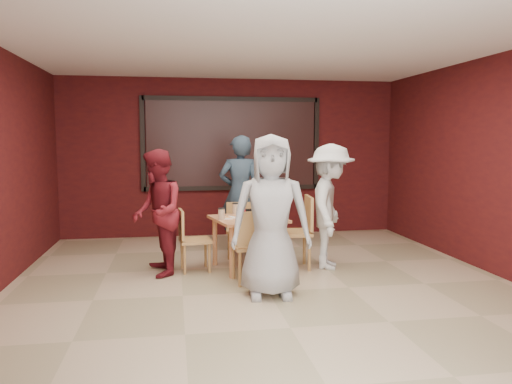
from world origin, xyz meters
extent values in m
plane|color=tan|center=(0.00, 0.00, 0.00)|extent=(7.00, 7.00, 0.00)
cube|color=black|center=(0.00, 3.45, 1.65)|extent=(3.00, 0.02, 1.50)
cube|color=tan|center=(-0.07, 1.04, 0.67)|extent=(1.05, 1.05, 0.04)
cylinder|color=tan|center=(-0.49, 1.31, 0.33)|extent=(0.06, 0.06, 0.66)
cylinder|color=tan|center=(0.19, 1.46, 0.33)|extent=(0.06, 0.06, 0.66)
cylinder|color=tan|center=(-0.34, 0.62, 0.33)|extent=(0.06, 0.06, 0.66)
cylinder|color=tan|center=(0.35, 0.78, 0.33)|extent=(0.06, 0.06, 0.66)
cylinder|color=white|center=(-0.07, 0.77, 0.70)|extent=(0.22, 0.22, 0.01)
cone|color=gold|center=(-0.07, 0.77, 0.71)|extent=(0.20, 0.20, 0.02)
cylinder|color=beige|center=(0.05, 0.68, 0.76)|extent=(0.09, 0.09, 0.14)
cylinder|color=black|center=(0.05, 0.68, 0.84)|extent=(0.09, 0.09, 0.01)
cylinder|color=white|center=(-0.07, 1.32, 0.70)|extent=(0.22, 0.22, 0.01)
cone|color=gold|center=(-0.07, 1.32, 0.71)|extent=(0.20, 0.20, 0.02)
cylinder|color=beige|center=(-0.19, 1.40, 0.76)|extent=(0.09, 0.09, 0.14)
cylinder|color=black|center=(-0.19, 1.40, 0.84)|extent=(0.09, 0.09, 0.01)
cylinder|color=white|center=(-0.35, 1.04, 0.70)|extent=(0.22, 0.22, 0.01)
cone|color=gold|center=(-0.35, 1.04, 0.71)|extent=(0.20, 0.20, 0.02)
cylinder|color=beige|center=(-0.44, 0.92, 0.76)|extent=(0.09, 0.09, 0.14)
cylinder|color=black|center=(-0.44, 0.92, 0.84)|extent=(0.09, 0.09, 0.01)
cylinder|color=white|center=(0.20, 1.04, 0.70)|extent=(0.22, 0.22, 0.01)
cone|color=gold|center=(0.20, 1.04, 0.71)|extent=(0.20, 0.20, 0.02)
cylinder|color=beige|center=(0.29, 1.16, 0.76)|extent=(0.09, 0.09, 0.14)
cylinder|color=black|center=(0.29, 1.16, 0.84)|extent=(0.09, 0.09, 0.01)
cylinder|color=silver|center=(0.00, 1.02, 0.74)|extent=(0.06, 0.06, 0.10)
cylinder|color=silver|center=(-0.05, 0.97, 0.73)|extent=(0.05, 0.05, 0.08)
cylinder|color=red|center=(-0.15, 1.00, 0.76)|extent=(0.07, 0.07, 0.15)
cube|color=black|center=(-0.04, 1.06, 0.75)|extent=(0.12, 0.07, 0.11)
cube|color=#AA7142|center=(-0.14, 0.42, 0.44)|extent=(0.47, 0.47, 0.04)
cylinder|color=#AA7142|center=(0.02, 0.61, 0.21)|extent=(0.04, 0.04, 0.42)
cylinder|color=#AA7142|center=(-0.33, 0.57, 0.21)|extent=(0.04, 0.04, 0.42)
cylinder|color=#AA7142|center=(0.06, 0.27, 0.21)|extent=(0.04, 0.04, 0.42)
cylinder|color=#AA7142|center=(-0.29, 0.23, 0.21)|extent=(0.04, 0.04, 0.42)
cube|color=#AA7142|center=(-0.11, 0.23, 0.69)|extent=(0.43, 0.08, 0.41)
cube|color=#AA7142|center=(-0.10, 1.73, 0.39)|extent=(0.43, 0.43, 0.04)
cylinder|color=#AA7142|center=(-0.27, 1.59, 0.19)|extent=(0.03, 0.03, 0.37)
cylinder|color=#AA7142|center=(0.04, 1.55, 0.19)|extent=(0.03, 0.03, 0.37)
cylinder|color=#AA7142|center=(-0.23, 1.90, 0.19)|extent=(0.03, 0.03, 0.37)
cylinder|color=#AA7142|center=(0.08, 1.86, 0.19)|extent=(0.03, 0.03, 0.37)
cube|color=#AA7142|center=(-0.08, 1.90, 0.61)|extent=(0.38, 0.08, 0.36)
cube|color=#AA7142|center=(-0.77, 1.05, 0.40)|extent=(0.43, 0.43, 0.04)
cylinder|color=#AA7142|center=(-0.60, 0.91, 0.19)|extent=(0.03, 0.03, 0.39)
cylinder|color=#AA7142|center=(-0.63, 1.23, 0.19)|extent=(0.03, 0.03, 0.39)
cylinder|color=#AA7142|center=(-0.92, 0.88, 0.19)|extent=(0.03, 0.03, 0.39)
cylinder|color=#AA7142|center=(-0.95, 1.19, 0.19)|extent=(0.03, 0.03, 0.39)
cube|color=#AA7142|center=(-0.95, 1.03, 0.63)|extent=(0.07, 0.40, 0.38)
cube|color=#AA7142|center=(0.53, 0.99, 0.48)|extent=(0.51, 0.51, 0.04)
cylinder|color=#AA7142|center=(0.36, 1.19, 0.23)|extent=(0.04, 0.04, 0.46)
cylinder|color=#AA7142|center=(0.32, 0.81, 0.23)|extent=(0.04, 0.04, 0.46)
cylinder|color=#AA7142|center=(0.74, 1.16, 0.23)|extent=(0.04, 0.04, 0.46)
cylinder|color=#AA7142|center=(0.70, 0.78, 0.23)|extent=(0.04, 0.04, 0.46)
cube|color=#AA7142|center=(0.74, 0.97, 0.75)|extent=(0.08, 0.47, 0.45)
imported|color=#A7A7A7|center=(0.00, -0.16, 0.89)|extent=(0.93, 0.66, 1.78)
imported|color=#2B3D4D|center=(-0.03, 2.18, 0.89)|extent=(0.67, 0.46, 1.79)
imported|color=maroon|center=(-1.25, 0.93, 0.80)|extent=(0.70, 0.85, 1.61)
imported|color=silver|center=(1.02, 0.92, 0.83)|extent=(0.97, 1.23, 1.67)
camera|label=1|loc=(-1.03, -5.43, 1.72)|focal=35.00mm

